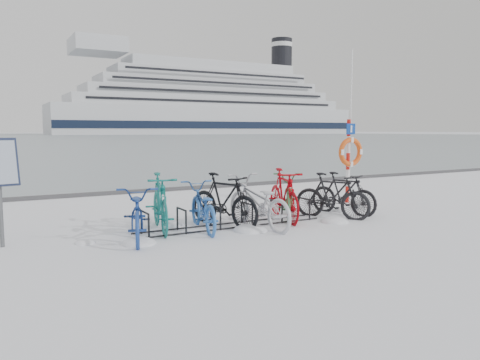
{
  "coord_description": "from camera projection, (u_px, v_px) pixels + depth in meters",
  "views": [
    {
      "loc": [
        -4.36,
        -8.23,
        1.94
      ],
      "look_at": [
        0.53,
        0.6,
        0.86
      ],
      "focal_mm": 35.0,
      "sensor_mm": 36.0,
      "label": 1
    }
  ],
  "objects": [
    {
      "name": "lifebuoy_station",
      "position": [
        350.0,
        152.0,
        12.4
      ],
      "size": [
        0.78,
        0.22,
        4.04
      ],
      "color": "red",
      "rests_on": "ground"
    },
    {
      "name": "ground",
      "position": [
        232.0,
        226.0,
        9.47
      ],
      "size": [
        900.0,
        900.0,
        0.0
      ],
      "primitive_type": "plane",
      "color": "white",
      "rests_on": "ground"
    },
    {
      "name": "bike_5",
      "position": [
        284.0,
        194.0,
        10.11
      ],
      "size": [
        1.04,
        1.98,
        1.15
      ],
      "primitive_type": "imported",
      "rotation": [
        0.0,
        0.0,
        -0.28
      ],
      "color": "#A2040D",
      "rests_on": "ground"
    },
    {
      "name": "bike_3",
      "position": [
        224.0,
        199.0,
        9.48
      ],
      "size": [
        1.09,
        1.92,
        1.11
      ],
      "primitive_type": "imported",
      "rotation": [
        0.0,
        0.0,
        0.33
      ],
      "color": "black",
      "rests_on": "ground"
    },
    {
      "name": "snow_drifts",
      "position": [
        247.0,
        229.0,
        9.25
      ],
      "size": [
        6.43,
        1.91,
        0.24
      ],
      "color": "white",
      "rests_on": "ground"
    },
    {
      "name": "bike_8",
      "position": [
        343.0,
        192.0,
        10.86
      ],
      "size": [
        1.04,
        1.73,
        1.01
      ],
      "primitive_type": "imported",
      "rotation": [
        0.0,
        0.0,
        0.36
      ],
      "color": "black",
      "rests_on": "ground"
    },
    {
      "name": "bike_4",
      "position": [
        258.0,
        200.0,
        9.35
      ],
      "size": [
        0.87,
        2.11,
        1.08
      ],
      "primitive_type": "imported",
      "rotation": [
        0.0,
        0.0,
        3.21
      ],
      "color": "#BABBC3",
      "rests_on": "ground"
    },
    {
      "name": "quay_edge",
      "position": [
        143.0,
        191.0,
        14.59
      ],
      "size": [
        400.0,
        0.25,
        0.1
      ],
      "primitive_type": "cube",
      "color": "#3F3F42",
      "rests_on": "ground"
    },
    {
      "name": "bike_1",
      "position": [
        160.0,
        201.0,
        9.02
      ],
      "size": [
        0.92,
        1.98,
        1.15
      ],
      "primitive_type": "imported",
      "rotation": [
        0.0,
        0.0,
        -0.21
      ],
      "color": "#136B64",
      "rests_on": "ground"
    },
    {
      "name": "bike_2",
      "position": [
        202.0,
        205.0,
        9.11
      ],
      "size": [
        0.97,
        1.92,
        0.96
      ],
      "primitive_type": "imported",
      "rotation": [
        0.0,
        0.0,
        2.96
      ],
      "color": "#2E64B5",
      "rests_on": "ground"
    },
    {
      "name": "bike_6",
      "position": [
        288.0,
        195.0,
        10.4
      ],
      "size": [
        1.6,
        1.94,
        0.99
      ],
      "primitive_type": "imported",
      "rotation": [
        0.0,
        0.0,
        2.55
      ],
      "color": "#346A39",
      "rests_on": "ground"
    },
    {
      "name": "cruise_ferry",
      "position": [
        210.0,
        106.0,
        233.37
      ],
      "size": [
        154.53,
        29.11,
        50.77
      ],
      "color": "silver",
      "rests_on": "ground"
    },
    {
      "name": "bike_rack",
      "position": [
        232.0,
        217.0,
        9.45
      ],
      "size": [
        4.0,
        0.48,
        0.46
      ],
      "color": "black",
      "rests_on": "ground"
    },
    {
      "name": "bike_0",
      "position": [
        138.0,
        211.0,
        8.3
      ],
      "size": [
        1.21,
        2.07,
        1.03
      ],
      "primitive_type": "imported",
      "rotation": [
        0.0,
        0.0,
        -0.29
      ],
      "color": "navy",
      "rests_on": "ground"
    },
    {
      "name": "bike_7",
      "position": [
        332.0,
        195.0,
        10.35
      ],
      "size": [
        1.3,
        1.73,
        1.04
      ],
      "primitive_type": "imported",
      "rotation": [
        0.0,
        0.0,
        0.54
      ],
      "color": "black",
      "rests_on": "ground"
    }
  ]
}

